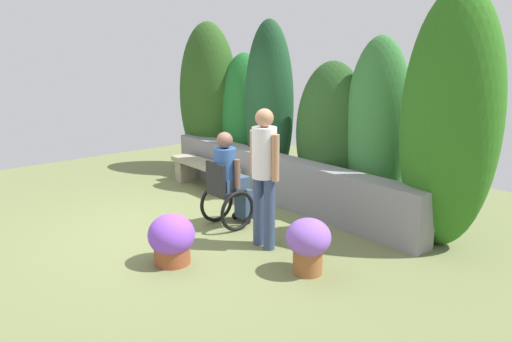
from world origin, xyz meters
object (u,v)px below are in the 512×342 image
flower_pot_purple_near (172,239)px  stone_bench (205,171)px  person_standing_companion (264,169)px  flower_pot_terracotta_by_wall (308,243)px  person_in_wheelchair (229,183)px

flower_pot_purple_near → stone_bench: bearing=138.7°
person_standing_companion → flower_pot_terracotta_by_wall: 1.08m
flower_pot_terracotta_by_wall → person_in_wheelchair: bearing=172.7°
flower_pot_purple_near → flower_pot_terracotta_by_wall: flower_pot_terracotta_by_wall is taller
flower_pot_purple_near → person_in_wheelchair: bearing=114.0°
stone_bench → flower_pot_terracotta_by_wall: flower_pot_terracotta_by_wall is taller
person_in_wheelchair → person_standing_companion: size_ratio=0.77×
person_standing_companion → flower_pot_purple_near: person_standing_companion is taller
flower_pot_purple_near → flower_pot_terracotta_by_wall: bearing=40.6°
stone_bench → person_in_wheelchair: size_ratio=1.26×
stone_bench → person_standing_companion: 2.85m
stone_bench → flower_pot_purple_near: flower_pot_purple_near is taller
person_standing_companion → flower_pot_purple_near: (-0.32, -1.12, -0.71)m
stone_bench → person_in_wheelchair: person_in_wheelchair is taller
person_in_wheelchair → person_standing_companion: bearing=-17.0°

